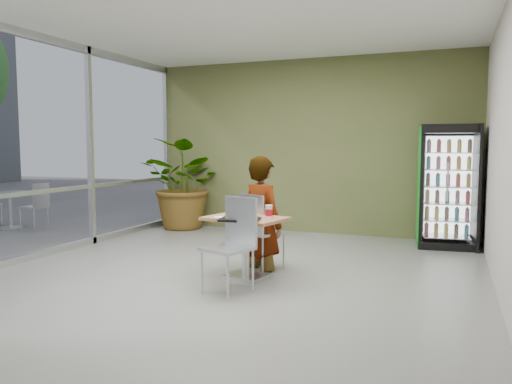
# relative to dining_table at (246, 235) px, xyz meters

# --- Properties ---
(ground) EXTENTS (7.00, 7.00, 0.00)m
(ground) POSITION_rel_dining_table_xyz_m (-0.20, -0.07, -0.54)
(ground) COLOR slate
(ground) RESTS_ON ground
(room_envelope) EXTENTS (6.00, 7.00, 3.20)m
(room_envelope) POSITION_rel_dining_table_xyz_m (-0.20, -0.07, 1.06)
(room_envelope) COLOR beige
(room_envelope) RESTS_ON ground
(storefront_frame) EXTENTS (0.10, 7.00, 3.20)m
(storefront_frame) POSITION_rel_dining_table_xyz_m (-3.20, -0.07, 1.06)
(storefront_frame) COLOR #BABCBF
(storefront_frame) RESTS_ON ground
(dining_table) EXTENTS (1.05, 0.84, 0.75)m
(dining_table) POSITION_rel_dining_table_xyz_m (0.00, 0.00, 0.00)
(dining_table) COLOR #A16A45
(dining_table) RESTS_ON ground
(chair_far) EXTENTS (0.59, 0.59, 0.99)m
(chair_far) POSITION_rel_dining_table_xyz_m (-0.02, 0.47, 0.04)
(chair_far) COLOR #BABCBF
(chair_far) RESTS_ON ground
(chair_near) EXTENTS (0.59, 0.59, 1.04)m
(chair_near) POSITION_rel_dining_table_xyz_m (0.09, -0.55, 0.07)
(chair_near) COLOR #BABCBF
(chair_near) RESTS_ON ground
(seated_woman) EXTENTS (0.78, 0.67, 1.78)m
(seated_woman) POSITION_rel_dining_table_xyz_m (0.02, 0.51, 0.05)
(seated_woman) COLOR black
(seated_woman) RESTS_ON ground
(pizza_plate) EXTENTS (0.32, 0.26, 0.03)m
(pizza_plate) POSITION_rel_dining_table_xyz_m (-0.04, -0.01, 0.23)
(pizza_plate) COLOR silver
(pizza_plate) RESTS_ON dining_table
(soda_cup) EXTENTS (0.09, 0.09, 0.16)m
(soda_cup) POSITION_rel_dining_table_xyz_m (0.29, 0.03, 0.29)
(soda_cup) COLOR silver
(soda_cup) RESTS_ON dining_table
(napkin_stack) EXTENTS (0.21, 0.21, 0.02)m
(napkin_stack) POSITION_rel_dining_table_xyz_m (-0.23, -0.21, 0.23)
(napkin_stack) COLOR silver
(napkin_stack) RESTS_ON dining_table
(cafeteria_tray) EXTENTS (0.51, 0.41, 0.03)m
(cafeteria_tray) POSITION_rel_dining_table_xyz_m (0.05, -0.29, 0.23)
(cafeteria_tray) COLOR black
(cafeteria_tray) RESTS_ON dining_table
(beverage_fridge) EXTENTS (0.95, 0.77, 1.94)m
(beverage_fridge) POSITION_rel_dining_table_xyz_m (2.25, 2.89, 0.44)
(beverage_fridge) COLOR black
(beverage_fridge) RESTS_ON ground
(potted_plant) EXTENTS (1.91, 1.77, 1.75)m
(potted_plant) POSITION_rel_dining_table_xyz_m (-2.49, 2.97, 0.34)
(potted_plant) COLOR #2D5E25
(potted_plant) RESTS_ON ground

